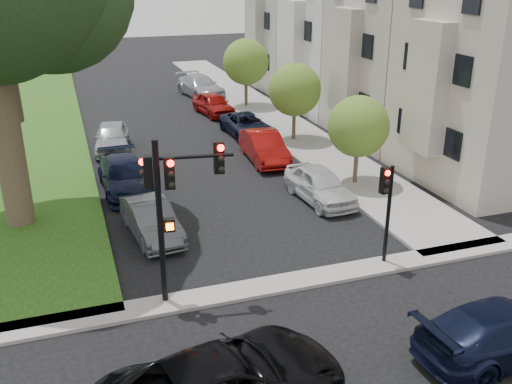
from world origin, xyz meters
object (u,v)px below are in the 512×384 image
object	(u,v)px
car_parked_4	(200,86)
traffic_signal_secondary	(387,197)
car_parked_1	(264,147)
car_parked_7	(112,137)
small_tree_a	(358,127)
car_parked_0	(320,185)
car_cross_near	(225,383)
small_tree_b	(295,90)
car_parked_6	(125,176)
car_cross_far	(505,330)
small_tree_c	(246,62)
car_parked_3	(213,104)
car_parked_2	(247,125)
traffic_signal_main	(172,192)
car_parked_5	(151,220)

from	to	relation	value
car_parked_4	traffic_signal_secondary	bearing A→B (deg)	-101.26
car_parked_1	car_parked_7	xyz separation A→B (m)	(-7.14, 4.28, -0.00)
traffic_signal_secondary	small_tree_a	bearing A→B (deg)	68.61
car_parked_0	car_parked_4	distance (m)	21.79
car_cross_near	car_parked_7	size ratio (longest dim) A/B	1.26
small_tree_b	car_parked_6	bearing A→B (deg)	-154.34
small_tree_b	car_cross_far	bearing A→B (deg)	-96.48
small_tree_c	car_parked_6	world-z (taller)	small_tree_c
traffic_signal_secondary	car_cross_near	world-z (taller)	traffic_signal_secondary
traffic_signal_secondary	car_cross_far	bearing A→B (deg)	-84.20
small_tree_c	car_parked_4	world-z (taller)	small_tree_c
car_cross_far	car_parked_1	world-z (taller)	car_parked_1
small_tree_a	small_tree_b	xyz separation A→B (m)	(0.00, 7.33, 0.20)
small_tree_a	traffic_signal_secondary	size ratio (longest dim) A/B	1.18
car_cross_far	car_parked_4	distance (m)	32.68
car_parked_1	car_parked_7	distance (m)	8.33
car_parked_1	car_parked_4	xyz separation A→B (m)	(0.59, 16.04, 0.03)
car_parked_4	car_parked_6	world-z (taller)	car_parked_4
car_parked_0	car_parked_3	distance (m)	15.95
car_parked_4	car_cross_far	bearing A→B (deg)	-100.16
small_tree_a	car_parked_4	size ratio (longest dim) A/B	0.76
small_tree_c	car_parked_2	world-z (taller)	small_tree_c
traffic_signal_main	car_parked_5	xyz separation A→B (m)	(-0.04, 4.54, -2.81)
car_parked_3	car_parked_5	size ratio (longest dim) A/B	1.04
traffic_signal_main	car_parked_2	size ratio (longest dim) A/B	1.10
car_parked_7	small_tree_b	bearing A→B (deg)	-1.31
small_tree_c	car_parked_7	world-z (taller)	small_tree_c
small_tree_c	car_parked_4	distance (m)	5.49
car_parked_1	car_parked_3	distance (m)	10.20
car_cross_near	car_parked_6	distance (m)	14.36
car_cross_near	car_parked_3	bearing A→B (deg)	-24.26
small_tree_b	traffic_signal_main	bearing A→B (deg)	-123.91
small_tree_b	car_parked_7	size ratio (longest dim) A/B	0.99
small_tree_b	car_parked_4	world-z (taller)	small_tree_b
small_tree_c	car_parked_5	size ratio (longest dim) A/B	1.16
car_parked_5	car_cross_near	bearing A→B (deg)	-96.36
traffic_signal_secondary	car_parked_0	world-z (taller)	traffic_signal_secondary
car_parked_0	car_parked_1	size ratio (longest dim) A/B	0.92
car_parked_3	small_tree_b	bearing A→B (deg)	-78.01
car_cross_near	traffic_signal_secondary	bearing A→B (deg)	-64.44
small_tree_a	small_tree_c	distance (m)	16.10
car_parked_4	car_parked_2	bearing A→B (deg)	-100.17
car_parked_1	car_parked_2	size ratio (longest dim) A/B	1.00
car_cross_near	car_cross_far	distance (m)	7.33
car_parked_3	car_parked_0	bearing A→B (deg)	-97.00
small_tree_b	car_parked_5	bearing A→B (deg)	-134.70
small_tree_b	car_cross_near	distance (m)	21.51
traffic_signal_main	car_parked_3	xyz separation A→B (m)	(6.86, 21.65, -2.76)
small_tree_a	small_tree_c	xyz separation A→B (m)	(0.00, 16.10, 0.42)
car_cross_far	car_parked_6	bearing A→B (deg)	24.50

